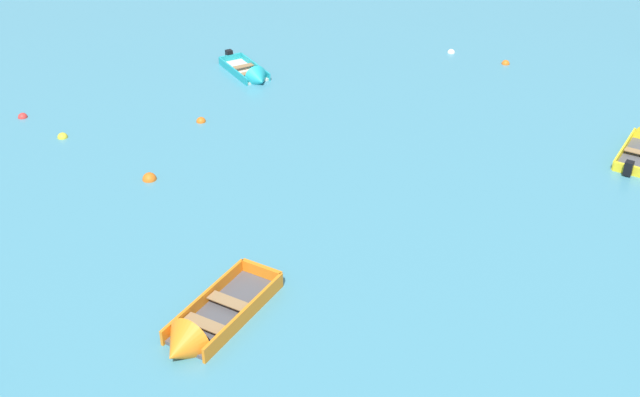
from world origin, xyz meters
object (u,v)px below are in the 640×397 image
mooring_buoy_far_field (201,122)px  mooring_buoy_between_boats_left (451,53)px  rowboat_orange_back_row_left (200,331)px  mooring_buoy_trailing (23,117)px  mooring_buoy_near_foreground (63,138)px  rowboat_turquoise_foreground_center (252,75)px  mooring_buoy_between_boats_right (505,64)px  mooring_buoy_central (150,179)px

mooring_buoy_far_field → mooring_buoy_between_boats_left: (11.44, 5.59, 0.00)m
rowboat_orange_back_row_left → mooring_buoy_trailing: bearing=115.3°
mooring_buoy_far_field → mooring_buoy_near_foreground: mooring_buoy_near_foreground is taller
rowboat_turquoise_foreground_center → mooring_buoy_trailing: size_ratio=9.47×
mooring_buoy_between_boats_left → mooring_buoy_between_boats_right: bearing=-40.1°
mooring_buoy_trailing → mooring_buoy_near_foreground: bearing=-48.8°
rowboat_orange_back_row_left → mooring_buoy_far_field: (0.26, 12.36, -0.20)m
mooring_buoy_near_foreground → mooring_buoy_between_boats_right: bearing=13.8°
rowboat_turquoise_foreground_center → mooring_buoy_trailing: rowboat_turquoise_foreground_center is taller
mooring_buoy_far_field → mooring_buoy_near_foreground: size_ratio=0.97×
mooring_buoy_trailing → mooring_buoy_central: (4.97, -5.55, 0.00)m
mooring_buoy_far_field → mooring_buoy_between_boats_left: size_ratio=1.08×
rowboat_turquoise_foreground_center → rowboat_orange_back_row_left: (-2.49, -16.26, 0.04)m
rowboat_turquoise_foreground_center → mooring_buoy_between_boats_right: size_ratio=9.55×
rowboat_turquoise_foreground_center → mooring_buoy_between_boats_left: bearing=10.4°
mooring_buoy_near_foreground → mooring_buoy_central: bearing=-47.8°
rowboat_orange_back_row_left → mooring_buoy_far_field: rowboat_orange_back_row_left is taller
rowboat_orange_back_row_left → mooring_buoy_trailing: 15.19m
rowboat_turquoise_foreground_center → mooring_buoy_near_foreground: 8.54m
rowboat_turquoise_foreground_center → mooring_buoy_trailing: (-8.98, -2.53, -0.15)m
mooring_buoy_central → mooring_buoy_near_foreground: size_ratio=1.27×
rowboat_turquoise_foreground_center → mooring_buoy_between_boats_left: 9.36m
mooring_buoy_central → mooring_buoy_far_field: (1.78, 4.18, 0.00)m
mooring_buoy_central → mooring_buoy_far_field: bearing=66.9°
mooring_buoy_near_foreground → mooring_buoy_between_boats_right: (18.45, 4.52, 0.00)m
rowboat_orange_back_row_left → mooring_buoy_between_boats_right: bearing=49.9°
mooring_buoy_trailing → mooring_buoy_central: bearing=-48.2°
mooring_buoy_far_field → mooring_buoy_between_boats_left: 12.73m
mooring_buoy_near_foreground → mooring_buoy_between_boats_right: mooring_buoy_near_foreground is taller
mooring_buoy_trailing → mooring_buoy_between_boats_right: (20.17, 2.54, 0.00)m
mooring_buoy_between_boats_right → mooring_buoy_central: bearing=-152.0°
rowboat_orange_back_row_left → mooring_buoy_between_boats_right: size_ratio=10.93×
rowboat_orange_back_row_left → mooring_buoy_far_field: bearing=88.8°
mooring_buoy_trailing → mooring_buoy_near_foreground: size_ratio=0.97×
mooring_buoy_between_boats_right → mooring_buoy_far_field: bearing=-163.7°
mooring_buoy_central → rowboat_orange_back_row_left: bearing=-79.5°
rowboat_turquoise_foreground_center → mooring_buoy_near_foreground: rowboat_turquoise_foreground_center is taller
rowboat_orange_back_row_left → mooring_buoy_trailing: rowboat_orange_back_row_left is taller
mooring_buoy_between_boats_left → mooring_buoy_trailing: bearing=-166.9°
mooring_buoy_central → mooring_buoy_between_boats_left: bearing=36.5°
mooring_buoy_between_boats_left → mooring_buoy_near_foreground: mooring_buoy_near_foreground is taller
rowboat_orange_back_row_left → mooring_buoy_near_foreground: (-4.76, 11.76, -0.20)m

